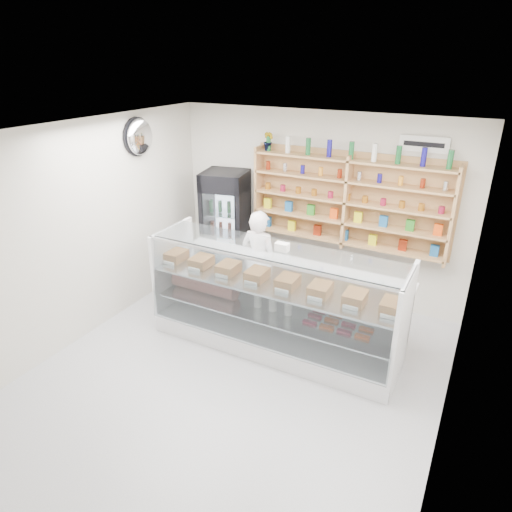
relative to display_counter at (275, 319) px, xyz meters
The scene contains 8 objects.
room 1.32m from the display_counter, 98.40° to the right, with size 5.00×5.00×5.00m.
display_counter is the anchor object (origin of this frame).
shop_worker 0.99m from the display_counter, 130.52° to the left, with size 0.57×0.37×1.55m, color white.
drinks_cooler 2.08m from the display_counter, 139.20° to the left, with size 0.79×0.77×1.86m.
wall_shelving 1.98m from the display_counter, 75.98° to the left, with size 2.84×0.28×1.33m.
potted_plant 2.63m from the display_counter, 119.91° to the left, with size 0.16×0.13×0.28m, color #1E6626.
security_mirror 3.11m from the display_counter, behind, with size 0.15×0.50×0.50m, color silver.
wall_sign 2.94m from the display_counter, 52.16° to the left, with size 0.62×0.03×0.20m, color white.
Camera 1 is at (2.26, -3.73, 3.49)m, focal length 32.00 mm.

